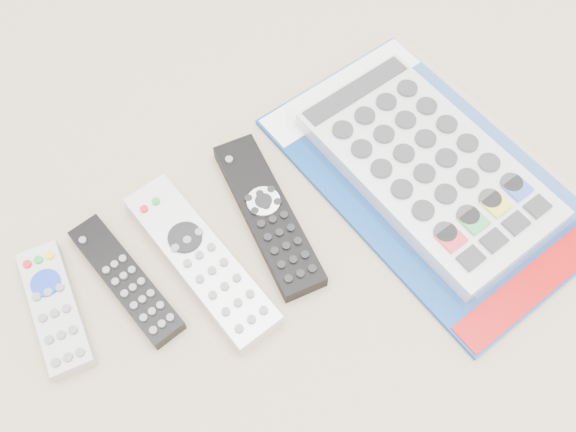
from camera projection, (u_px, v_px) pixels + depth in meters
remote_small_grey at (55, 308)px, 0.66m from camera, size 0.07×0.15×0.02m
remote_slim_black at (126, 280)px, 0.67m from camera, size 0.05×0.17×0.02m
remote_silver_dvd at (201, 260)px, 0.68m from camera, size 0.07×0.22×0.03m
remote_large_black at (268, 214)px, 0.71m from camera, size 0.08×0.21×0.02m
jumbo_remote_packaged at (428, 165)px, 0.73m from camera, size 0.25×0.38×0.05m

